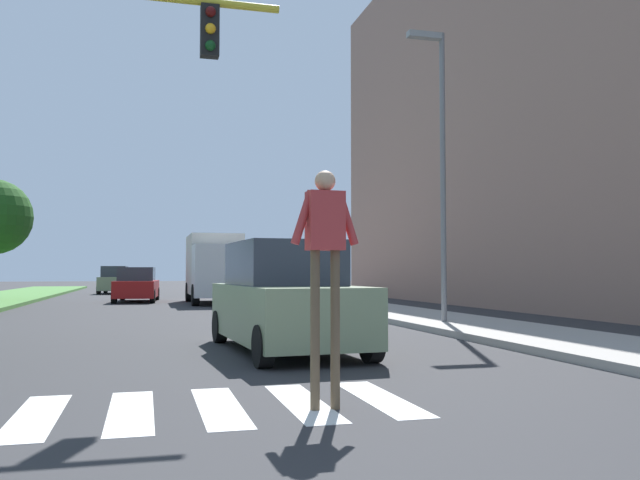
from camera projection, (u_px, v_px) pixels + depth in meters
ground_plane at (153, 304)px, 29.27m from camera, size 140.00×140.00×0.00m
crosswalk at (176, 409)px, 6.83m from camera, size 4.95×2.20×0.01m
apartment_block_right at (636, 95)px, 26.80m from camera, size 13.27×35.02×17.24m
sidewalk_right at (329, 302)px, 29.28m from camera, size 3.00×64.00×0.15m
street_lamp_right at (439, 149)px, 17.03m from camera, size 1.02×0.24×7.50m
pedestrian_performer at (325, 249)px, 6.89m from camera, size 0.75×0.26×2.49m
suv_crossing at (285, 299)px, 11.85m from camera, size 2.23×4.71×1.97m
sedan_midblock at (137, 286)px, 31.01m from camera, size 2.17×4.51×1.62m
sedan_distant at (115, 281)px, 42.45m from camera, size 2.05×4.26×1.77m
truck_box_delivery at (216, 267)px, 29.76m from camera, size 2.40×6.20×3.10m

